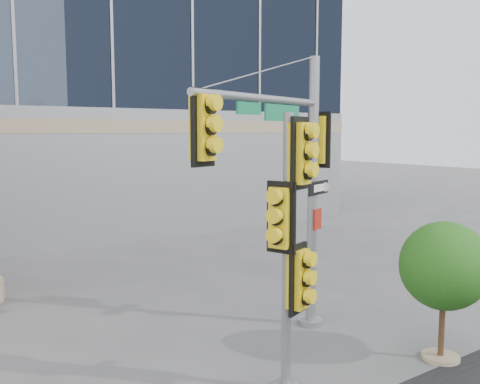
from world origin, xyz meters
TOP-DOWN VIEW (x-y plane):
  - ground at (0.00, 0.00)m, footprint 120.00×120.00m
  - main_signal_pole at (0.96, 1.02)m, footprint 5.07×2.24m
  - secondary_signal_pole at (-0.70, -1.00)m, footprint 1.00×0.72m
  - street_tree at (3.04, -1.77)m, footprint 1.97×1.92m

SIDE VIEW (x-z plane):
  - ground at x=0.00m, z-range 0.00..0.00m
  - street_tree at x=3.04m, z-range 0.49..3.55m
  - secondary_signal_pole at x=-0.70m, z-range 0.47..5.81m
  - main_signal_pole at x=0.96m, z-range 0.82..7.64m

